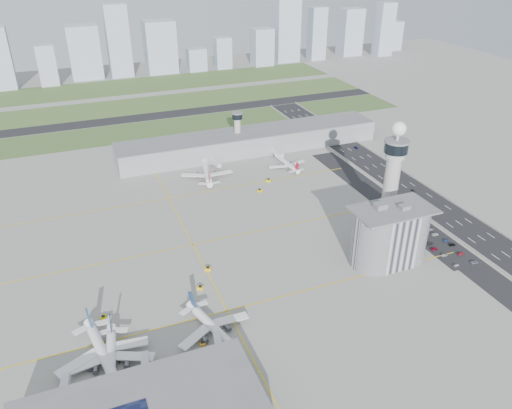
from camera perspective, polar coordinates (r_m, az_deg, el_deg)
name	(u,v)px	position (r m, az deg, el deg)	size (l,w,h in m)	color
ground	(280,258)	(268.52, 2.77, -6.13)	(1000.00, 1000.00, 0.00)	#9A978F
grass_strip_0	(157,129)	(457.91, -11.29, 8.44)	(480.00, 50.00, 0.08)	#45602D
grass_strip_1	(141,106)	(528.35, -12.96, 10.95)	(480.00, 60.00, 0.08)	#46632E
grass_strip_2	(129,86)	(604.70, -14.33, 12.97)	(480.00, 70.00, 0.08)	#45632F
runway	(149,117)	(492.49, -12.17, 9.77)	(480.00, 22.00, 0.10)	black
highway	(452,218)	(326.85, 21.51, -1.48)	(28.00, 500.00, 0.10)	black
barrier_left	(434,222)	(317.84, 19.64, -1.88)	(0.60, 500.00, 1.20)	#9E9E99
barrier_right	(470,213)	(335.71, 23.31, -0.94)	(0.60, 500.00, 1.20)	#9E9E99
landside_road	(429,234)	(305.16, 19.21, -3.24)	(18.00, 260.00, 0.08)	black
parking_lot	(441,246)	(296.57, 20.35, -4.43)	(20.00, 44.00, 0.10)	black
taxiway_line_h_0	(227,311)	(234.69, -3.30, -12.03)	(260.00, 0.60, 0.01)	yellow
taxiway_line_h_1	(193,245)	(281.35, -7.24, -4.57)	(260.00, 0.60, 0.01)	yellow
taxiway_line_h_2	(169,198)	(332.32, -9.96, 0.70)	(260.00, 0.60, 0.01)	yellow
taxiway_line_v	(193,245)	(281.35, -7.24, -4.57)	(0.60, 260.00, 0.01)	yellow
control_tower	(393,172)	(290.89, 15.36, 3.61)	(14.00, 14.00, 64.50)	#ADAAA5
secondary_tower	(237,129)	(394.92, -2.14, 8.65)	(8.60, 8.60, 31.90)	#ADAAA5
admin_building	(390,235)	(267.91, 15.03, -3.38)	(42.00, 24.00, 33.50)	#B2B2B7
terminal_pier	(250,141)	(400.19, -0.65, 7.27)	(210.00, 32.00, 15.80)	gray
airplane_near_a	(103,350)	(216.06, -17.14, -15.62)	(44.66, 37.96, 12.50)	white
airplane_near_b	(110,357)	(213.03, -16.36, -16.43)	(41.01, 34.86, 11.48)	white
airplane_near_c	(215,325)	(219.41, -4.75, -13.53)	(41.04, 34.88, 11.49)	white
airplane_far_a	(207,169)	(356.40, -5.66, 4.06)	(43.30, 36.80, 12.12)	white
airplane_far_b	(287,161)	(371.68, 3.53, 5.01)	(35.06, 29.80, 9.82)	white
jet_bridge_near_0	(62,408)	(205.20, -21.28, -20.81)	(14.00, 3.00, 5.70)	silver
jet_bridge_near_1	(146,383)	(204.55, -12.48, -19.31)	(14.00, 3.00, 5.70)	silver
jet_bridge_near_2	(221,361)	(208.27, -3.99, -17.43)	(14.00, 3.00, 5.70)	silver
jet_bridge_far_0	(211,161)	(376.86, -5.19, 4.95)	(14.00, 3.00, 5.70)	silver
jet_bridge_far_1	(272,152)	(392.53, 1.84, 6.03)	(14.00, 3.00, 5.70)	silver
tug_0	(103,317)	(239.70, -17.04, -12.21)	(2.07, 3.01, 1.75)	#D2C300
tug_1	(203,343)	(218.81, -6.13, -15.46)	(2.26, 3.28, 1.91)	gold
tug_2	(200,287)	(247.75, -6.39, -9.40)	(2.12, 3.09, 1.80)	gold
tug_3	(208,269)	(259.88, -5.51, -7.30)	(2.28, 3.32, 1.93)	gold
tug_4	(260,190)	(335.80, 0.43, 1.63)	(2.06, 3.00, 1.74)	#EFBC00
tug_5	(268,180)	(350.01, 1.43, 2.81)	(2.32, 3.38, 1.96)	#CCB800
car_lot_0	(456,265)	(281.94, 21.92, -6.45)	(1.32, 3.28, 1.12)	silver
car_lot_1	(444,255)	(287.74, 20.72, -5.44)	(1.29, 3.69, 1.22)	slate
car_lot_2	(434,249)	(291.56, 19.70, -4.78)	(1.87, 4.06, 1.13)	maroon
car_lot_3	(429,244)	(295.22, 19.21, -4.24)	(1.76, 4.34, 1.26)	#29292B
car_lot_4	(423,239)	(297.90, 18.50, -3.81)	(1.38, 3.42, 1.17)	navy
car_lot_5	(415,232)	(304.05, 17.70, -2.99)	(1.16, 3.32, 1.09)	#AEB0BE
car_lot_6	(475,262)	(287.98, 23.71, -6.06)	(2.02, 4.39, 1.22)	gray
car_lot_7	(461,254)	(292.47, 22.37, -5.20)	(1.70, 4.17, 1.21)	#AE2130
car_lot_8	(452,245)	(298.66, 21.51, -4.28)	(1.53, 3.80, 1.30)	black
car_lot_9	(446,241)	(301.38, 20.93, -3.87)	(1.26, 3.62, 1.19)	#162548
car_lot_10	(435,234)	(305.18, 19.79, -3.23)	(1.95, 4.24, 1.18)	silver
car_lot_11	(431,229)	(309.23, 19.34, -2.70)	(1.79, 4.41, 1.28)	gray
car_hw_1	(413,191)	(352.42, 17.51, 1.53)	(1.16, 3.32, 1.10)	black
car_hw_2	(356,148)	(414.36, 11.40, 6.38)	(2.10, 4.55, 1.26)	#160E4E
car_hw_4	(309,127)	(456.54, 6.02, 8.85)	(1.38, 3.42, 1.17)	slate
skyline_bldg_6	(47,65)	(632.02, -22.76, 14.46)	(20.04, 16.03, 45.20)	#9EADC1
skyline_bldg_7	(84,52)	(649.90, -19.03, 16.15)	(35.76, 28.61, 61.22)	#9EADC1
skyline_bldg_8	(118,41)	(646.04, -15.48, 17.59)	(26.33, 21.06, 83.39)	#9EADC1
skyline_bldg_9	(160,47)	(656.22, -10.90, 17.28)	(36.96, 29.57, 62.11)	#9EADC1
skyline_bldg_10	(197,60)	(660.84, -6.81, 16.12)	(23.01, 18.41, 27.75)	#9EADC1
skyline_bldg_11	(223,53)	(669.08, -3.82, 16.89)	(20.22, 16.18, 38.97)	#9EADC1
skyline_bldg_12	(262,47)	(684.65, 0.72, 17.55)	(26.14, 20.92, 46.89)	#9EADC1
skyline_bldg_13	(286,30)	(707.96, 3.44, 19.27)	(32.26, 25.81, 81.20)	#9EADC1
skyline_bldg_14	(317,34)	(722.13, 6.98, 18.81)	(21.59, 17.28, 68.75)	#9EADC1
skyline_bldg_15	(350,32)	(759.18, 10.72, 18.80)	(30.25, 24.20, 63.40)	#9EADC1
skyline_bldg_16	(384,29)	(765.83, 14.42, 18.82)	(23.04, 18.43, 71.56)	#9EADC1
skyline_bldg_17	(393,36)	(811.27, 15.37, 18.11)	(22.64, 18.11, 41.06)	#9EADC1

